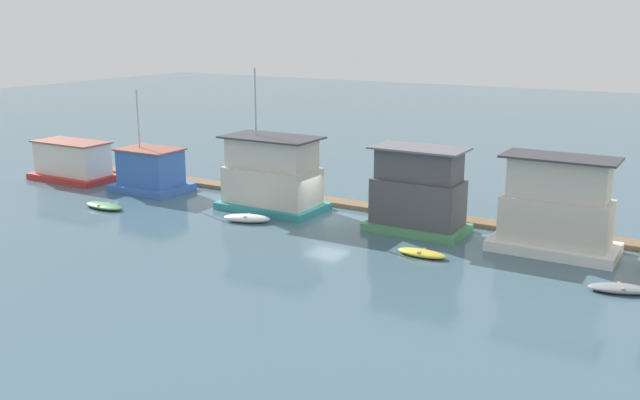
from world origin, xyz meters
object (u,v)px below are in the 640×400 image
(houseboat_white, at_px, (556,211))
(dinghy_white, at_px, (247,218))
(houseboat_blue, at_px, (151,172))
(dinghy_green, at_px, (104,206))
(dinghy_grey, at_px, (621,288))
(mooring_post_centre, at_px, (101,166))
(dinghy_yellow, at_px, (422,253))
(houseboat_red, at_px, (73,162))
(houseboat_teal, at_px, (272,176))
(houseboat_green, at_px, (418,193))
(mooring_post_near_right, at_px, (169,175))

(houseboat_white, bearing_deg, dinghy_white, -168.31)
(houseboat_blue, relative_size, dinghy_green, 2.27)
(dinghy_white, xyz_separation_m, dinghy_grey, (22.54, -0.87, -0.07))
(mooring_post_centre, bearing_deg, dinghy_yellow, -11.71)
(dinghy_green, relative_size, mooring_post_centre, 2.44)
(dinghy_yellow, bearing_deg, dinghy_white, 176.75)
(dinghy_green, bearing_deg, houseboat_red, 149.71)
(houseboat_red, height_order, dinghy_white, houseboat_red)
(dinghy_green, height_order, dinghy_yellow, dinghy_green)
(houseboat_teal, distance_m, houseboat_white, 18.77)
(houseboat_blue, xyz_separation_m, houseboat_teal, (10.93, 0.19, 0.82))
(dinghy_green, xyz_separation_m, dinghy_white, (10.51, 2.21, 0.08))
(houseboat_teal, xyz_separation_m, houseboat_green, (10.61, 0.12, 0.07))
(houseboat_teal, height_order, dinghy_grey, houseboat_teal)
(houseboat_blue, distance_m, houseboat_white, 29.71)
(houseboat_red, bearing_deg, houseboat_green, 1.05)
(houseboat_teal, bearing_deg, dinghy_yellow, -18.42)
(dinghy_grey, bearing_deg, houseboat_blue, 172.90)
(houseboat_blue, bearing_deg, houseboat_white, 0.86)
(houseboat_teal, distance_m, dinghy_grey, 23.49)
(dinghy_yellow, xyz_separation_m, dinghy_grey, (10.23, -0.17, 0.01))
(houseboat_green, xyz_separation_m, mooring_post_near_right, (-22.04, 2.23, -1.64))
(houseboat_teal, distance_m, mooring_post_centre, 19.23)
(houseboat_red, height_order, mooring_post_near_right, houseboat_red)
(houseboat_red, xyz_separation_m, dinghy_grey, (42.17, -3.99, -1.29))
(dinghy_white, height_order, dinghy_grey, dinghy_white)
(houseboat_red, xyz_separation_m, houseboat_blue, (8.27, 0.24, 0.02))
(mooring_post_centre, bearing_deg, dinghy_green, -42.19)
(dinghy_yellow, distance_m, dinghy_grey, 10.23)
(dinghy_yellow, relative_size, mooring_post_near_right, 1.89)
(mooring_post_centre, bearing_deg, mooring_post_near_right, 0.00)
(houseboat_green, relative_size, dinghy_grey, 1.88)
(dinghy_yellow, bearing_deg, dinghy_green, -176.22)
(houseboat_green, distance_m, mooring_post_near_right, 22.22)
(dinghy_yellow, bearing_deg, houseboat_green, 116.00)
(dinghy_grey, xyz_separation_m, mooring_post_centre, (-41.98, 6.76, 0.50))
(houseboat_green, relative_size, houseboat_white, 0.88)
(dinghy_white, bearing_deg, houseboat_white, 11.69)
(houseboat_green, bearing_deg, houseboat_white, 0.95)
(dinghy_grey, xyz_separation_m, mooring_post_near_right, (-34.40, 6.76, 0.56))
(houseboat_green, bearing_deg, dinghy_grey, -20.14)
(houseboat_red, bearing_deg, houseboat_white, 1.03)
(houseboat_blue, relative_size, mooring_post_near_right, 5.09)
(mooring_post_centre, bearing_deg, dinghy_white, -16.84)
(houseboat_blue, height_order, houseboat_white, houseboat_blue)
(houseboat_red, relative_size, dinghy_white, 2.14)
(houseboat_teal, relative_size, houseboat_white, 1.39)
(dinghy_yellow, height_order, mooring_post_near_right, mooring_post_near_right)
(houseboat_white, bearing_deg, dinghy_green, -168.25)
(houseboat_white, distance_m, dinghy_white, 18.85)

